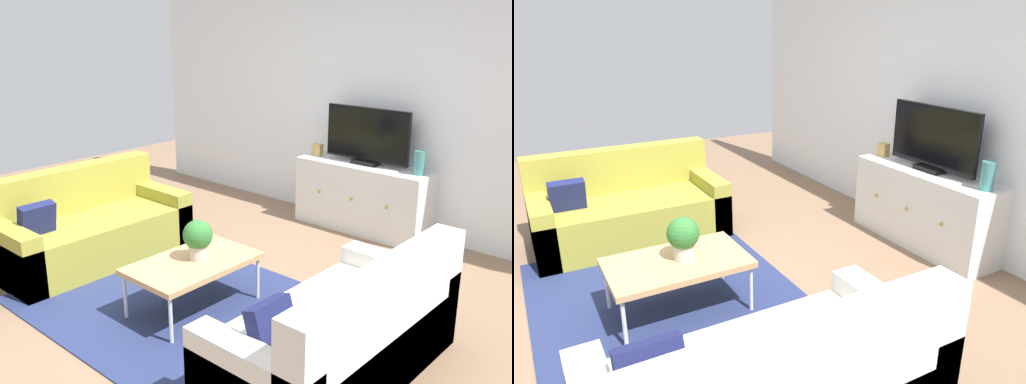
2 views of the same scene
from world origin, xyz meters
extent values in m
plane|color=#84664C|center=(0.00, 0.00, 0.00)|extent=(10.00, 10.00, 0.00)
cube|color=white|center=(0.00, 2.55, 1.35)|extent=(6.40, 0.12, 2.70)
cube|color=navy|center=(0.00, -0.15, 0.01)|extent=(2.50, 1.90, 0.01)
cube|color=olive|center=(-1.35, -0.10, 0.21)|extent=(0.85, 1.74, 0.42)
cube|color=olive|center=(-1.67, -0.10, 0.42)|extent=(0.20, 1.74, 0.84)
cube|color=olive|center=(-1.35, 0.68, 0.27)|extent=(0.85, 0.18, 0.55)
cube|color=olive|center=(-1.35, -0.88, 0.27)|extent=(0.85, 0.18, 0.55)
cube|color=#191E4C|center=(-1.30, -0.64, 0.54)|extent=(0.16, 0.30, 0.31)
cube|color=silver|center=(1.35, -0.10, 0.21)|extent=(0.85, 1.74, 0.42)
cube|color=silver|center=(1.67, -0.10, 0.42)|extent=(0.20, 1.74, 0.84)
cube|color=silver|center=(1.35, 0.68, 0.27)|extent=(0.85, 0.18, 0.55)
cube|color=#191E4C|center=(1.30, -0.64, 0.54)|extent=(0.19, 0.30, 0.32)
cube|color=tan|center=(0.06, -0.11, 0.38)|extent=(0.60, 0.98, 0.04)
cylinder|color=silver|center=(-0.21, -0.56, 0.18)|extent=(0.03, 0.03, 0.36)
cylinder|color=silver|center=(0.32, -0.56, 0.18)|extent=(0.03, 0.03, 0.36)
cylinder|color=silver|center=(-0.21, 0.34, 0.18)|extent=(0.03, 0.03, 0.36)
cylinder|color=silver|center=(0.32, 0.34, 0.18)|extent=(0.03, 0.03, 0.36)
cylinder|color=#B7B2A8|center=(0.06, -0.06, 0.46)|extent=(0.15, 0.15, 0.11)
sphere|color=#2D6B2D|center=(0.06, -0.06, 0.60)|extent=(0.23, 0.23, 0.23)
cube|color=silver|center=(0.08, 2.27, 0.36)|extent=(1.45, 0.44, 0.72)
sphere|color=#B79338|center=(-0.33, 2.04, 0.40)|extent=(0.03, 0.03, 0.03)
sphere|color=#B79338|center=(0.08, 2.04, 0.40)|extent=(0.03, 0.03, 0.03)
sphere|color=#B79338|center=(0.49, 2.04, 0.40)|extent=(0.03, 0.03, 0.03)
cube|color=black|center=(0.08, 2.29, 0.74)|extent=(0.28, 0.16, 0.04)
cube|color=black|center=(0.08, 2.29, 1.03)|extent=(0.95, 0.04, 0.55)
cylinder|color=teal|center=(0.68, 2.27, 0.84)|extent=(0.11, 0.11, 0.24)
cube|color=tan|center=(-0.53, 2.27, 0.78)|extent=(0.11, 0.07, 0.13)
camera|label=1|loc=(3.13, -2.81, 2.19)|focal=40.55mm
camera|label=2|loc=(3.05, -1.03, 1.99)|focal=33.97mm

